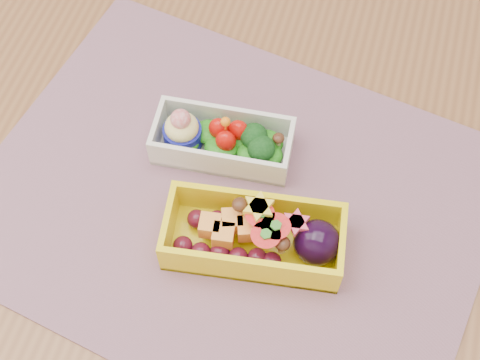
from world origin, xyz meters
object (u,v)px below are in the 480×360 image
(table, at_px, (240,269))
(bento_white, at_px, (222,140))
(placemat, at_px, (232,201))
(bento_yellow, at_px, (258,237))

(table, height_order, bento_white, bento_white)
(table, xyz_separation_m, placemat, (-0.02, 0.03, 0.10))
(table, relative_size, bento_white, 8.03)
(placemat, xyz_separation_m, bento_yellow, (0.04, -0.04, 0.03))
(table, xyz_separation_m, bento_yellow, (0.02, -0.01, 0.13))
(bento_yellow, bearing_deg, placemat, 124.21)
(placemat, relative_size, bento_white, 3.41)
(table, height_order, bento_yellow, bento_yellow)
(bento_white, bearing_deg, table, -67.29)
(placemat, distance_m, bento_white, 0.06)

